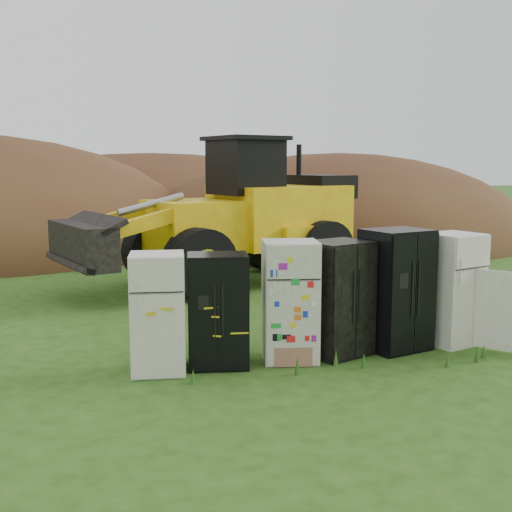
{
  "coord_description": "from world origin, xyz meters",
  "views": [
    {
      "loc": [
        -3.92,
        -8.73,
        2.94
      ],
      "look_at": [
        -0.33,
        2.0,
        1.28
      ],
      "focal_mm": 45.0,
      "sensor_mm": 36.0,
      "label": 1
    }
  ],
  "objects_px": {
    "fridge_leftmost": "(158,313)",
    "wheel_loader": "(214,212)",
    "fridge_black_side": "(218,310)",
    "fridge_sticker": "(290,301)",
    "fridge_open_door": "(451,289)",
    "fridge_black_right": "(396,290)",
    "fridge_dark_mid": "(338,298)"
  },
  "relations": [
    {
      "from": "fridge_leftmost",
      "to": "wheel_loader",
      "type": "relative_size",
      "value": 0.23
    },
    {
      "from": "fridge_black_side",
      "to": "fridge_sticker",
      "type": "distance_m",
      "value": 1.1
    },
    {
      "from": "fridge_open_door",
      "to": "fridge_black_right",
      "type": "bearing_deg",
      "value": 164.8
    },
    {
      "from": "wheel_loader",
      "to": "fridge_open_door",
      "type": "bearing_deg",
      "value": -82.8
    },
    {
      "from": "fridge_black_right",
      "to": "wheel_loader",
      "type": "relative_size",
      "value": 0.26
    },
    {
      "from": "fridge_black_side",
      "to": "fridge_dark_mid",
      "type": "xyz_separation_m",
      "value": [
        1.88,
        -0.05,
        0.06
      ]
    },
    {
      "from": "fridge_dark_mid",
      "to": "fridge_black_right",
      "type": "xyz_separation_m",
      "value": [
        1.0,
        -0.0,
        0.07
      ]
    },
    {
      "from": "fridge_black_right",
      "to": "fridge_sticker",
      "type": "bearing_deg",
      "value": 169.12
    },
    {
      "from": "fridge_dark_mid",
      "to": "wheel_loader",
      "type": "height_order",
      "value": "wheel_loader"
    },
    {
      "from": "fridge_dark_mid",
      "to": "fridge_black_right",
      "type": "height_order",
      "value": "fridge_black_right"
    },
    {
      "from": "fridge_sticker",
      "to": "fridge_black_side",
      "type": "bearing_deg",
      "value": -169.27
    },
    {
      "from": "fridge_leftmost",
      "to": "fridge_black_right",
      "type": "relative_size",
      "value": 0.89
    },
    {
      "from": "fridge_sticker",
      "to": "fridge_black_right",
      "type": "xyz_separation_m",
      "value": [
        1.79,
        0.02,
        0.06
      ]
    },
    {
      "from": "fridge_leftmost",
      "to": "fridge_open_door",
      "type": "relative_size",
      "value": 0.93
    },
    {
      "from": "fridge_leftmost",
      "to": "fridge_black_side",
      "type": "bearing_deg",
      "value": 11.09
    },
    {
      "from": "fridge_dark_mid",
      "to": "wheel_loader",
      "type": "bearing_deg",
      "value": 76.54
    },
    {
      "from": "fridge_black_side",
      "to": "fridge_dark_mid",
      "type": "distance_m",
      "value": 1.89
    },
    {
      "from": "fridge_sticker",
      "to": "fridge_open_door",
      "type": "xyz_separation_m",
      "value": [
        2.82,
        0.0,
        0.01
      ]
    },
    {
      "from": "fridge_black_side",
      "to": "wheel_loader",
      "type": "distance_m",
      "value": 6.19
    },
    {
      "from": "fridge_leftmost",
      "to": "fridge_dark_mid",
      "type": "distance_m",
      "value": 2.76
    },
    {
      "from": "fridge_open_door",
      "to": "wheel_loader",
      "type": "xyz_separation_m",
      "value": [
        -2.41,
        5.99,
        0.87
      ]
    },
    {
      "from": "fridge_sticker",
      "to": "fridge_dark_mid",
      "type": "bearing_deg",
      "value": 15.44
    },
    {
      "from": "fridge_black_side",
      "to": "fridge_dark_mid",
      "type": "relative_size",
      "value": 0.93
    },
    {
      "from": "fridge_dark_mid",
      "to": "fridge_open_door",
      "type": "distance_m",
      "value": 2.03
    },
    {
      "from": "fridge_black_side",
      "to": "wheel_loader",
      "type": "height_order",
      "value": "wheel_loader"
    },
    {
      "from": "fridge_black_right",
      "to": "wheel_loader",
      "type": "xyz_separation_m",
      "value": [
        -1.39,
        5.98,
        0.83
      ]
    },
    {
      "from": "fridge_open_door",
      "to": "wheel_loader",
      "type": "relative_size",
      "value": 0.25
    },
    {
      "from": "fridge_black_right",
      "to": "fridge_open_door",
      "type": "distance_m",
      "value": 1.02
    },
    {
      "from": "fridge_leftmost",
      "to": "fridge_black_right",
      "type": "height_order",
      "value": "fridge_black_right"
    },
    {
      "from": "fridge_black_side",
      "to": "wheel_loader",
      "type": "xyz_separation_m",
      "value": [
        1.5,
        5.93,
        0.96
      ]
    },
    {
      "from": "fridge_black_side",
      "to": "fridge_open_door",
      "type": "relative_size",
      "value": 0.91
    },
    {
      "from": "fridge_dark_mid",
      "to": "fridge_open_door",
      "type": "bearing_deg",
      "value": -17.52
    }
  ]
}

